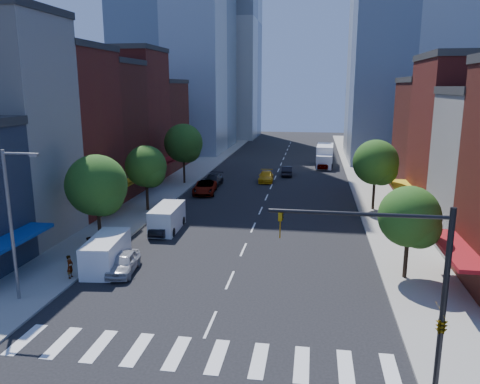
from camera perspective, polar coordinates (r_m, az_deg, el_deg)
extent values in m
plane|color=black|center=(26.40, -3.62, -15.80)|extent=(220.00, 220.00, 0.00)
cube|color=gray|center=(66.24, -6.69, 1.80)|extent=(5.00, 120.00, 0.15)
cube|color=gray|center=(64.25, 15.33, 1.08)|extent=(5.00, 120.00, 0.15)
cube|color=silver|center=(23.88, -5.27, -19.17)|extent=(19.00, 3.00, 0.01)
cube|color=maroon|center=(50.64, -22.37, 6.61)|extent=(12.00, 9.00, 16.00)
cube|color=#591E16|center=(58.09, -18.01, 7.12)|extent=(12.00, 8.00, 15.00)
cube|color=maroon|center=(65.68, -14.72, 8.79)|extent=(12.00, 9.00, 17.00)
cube|color=#591E16|center=(74.61, -11.72, 7.83)|extent=(12.00, 10.00, 13.00)
cube|color=#591E16|center=(59.08, 24.57, 5.70)|extent=(12.00, 10.00, 13.00)
cube|color=#9EA5AD|center=(120.84, -2.30, 20.11)|extent=(18.00, 18.00, 56.00)
cylinder|color=black|center=(20.67, 23.56, -12.55)|extent=(0.24, 0.24, 8.00)
cylinder|color=black|center=(18.82, 14.19, -2.61)|extent=(7.00, 0.16, 0.16)
imported|color=gold|center=(18.94, 5.00, -4.06)|extent=(0.22, 0.18, 1.10)
imported|color=gold|center=(21.01, 23.36, -14.53)|extent=(0.48, 2.24, 0.90)
cylinder|color=slate|center=(30.26, -26.14, -3.83)|extent=(0.20, 0.20, 9.00)
cylinder|color=slate|center=(28.85, -25.34, 4.25)|extent=(2.00, 0.14, 0.14)
cube|color=slate|center=(28.36, -23.82, 4.16)|extent=(0.50, 0.25, 0.18)
cylinder|color=black|center=(38.96, -16.81, -3.42)|extent=(0.28, 0.28, 3.92)
sphere|color=#1A4614|center=(38.27, -17.09, 0.81)|extent=(4.80, 4.80, 4.80)
sphere|color=#1A4614|center=(37.89, -16.40, -0.34)|extent=(3.36, 3.36, 3.36)
cylinder|color=black|center=(48.79, -11.26, -0.06)|extent=(0.28, 0.28, 3.64)
sphere|color=#1A4614|center=(48.27, -11.40, 3.10)|extent=(4.20, 4.20, 4.20)
sphere|color=#1A4614|center=(47.90, -10.82, 2.26)|extent=(2.94, 2.94, 2.94)
cylinder|color=black|center=(61.80, -6.84, 3.05)|extent=(0.28, 0.28, 4.20)
sphere|color=#1A4614|center=(61.35, -6.91, 5.95)|extent=(5.00, 5.00, 5.00)
sphere|color=#1A4614|center=(61.00, -6.43, 5.21)|extent=(3.50, 3.50, 3.50)
cylinder|color=black|center=(33.05, 19.60, -7.04)|extent=(0.28, 0.28, 3.36)
sphere|color=#1A4614|center=(32.31, 19.94, -2.83)|extent=(4.00, 4.00, 4.00)
sphere|color=#1A4614|center=(32.31, 21.00, -4.02)|extent=(2.80, 2.80, 2.80)
cylinder|color=black|center=(50.12, 16.00, 0.19)|extent=(0.28, 0.28, 3.92)
sphere|color=#1A4614|center=(49.58, 16.21, 3.50)|extent=(4.60, 4.60, 4.60)
sphere|color=#1A4614|center=(49.48, 16.89, 2.62)|extent=(3.22, 3.22, 3.22)
imported|color=#B1B1B6|center=(33.59, -14.03, -8.37)|extent=(2.17, 4.35, 1.43)
imported|color=black|center=(41.54, -9.24, -4.08)|extent=(1.63, 4.18, 1.36)
imported|color=#999999|center=(56.12, -4.30, 0.56)|extent=(3.10, 5.72, 1.52)
imported|color=black|center=(60.60, -3.29, 1.46)|extent=(2.05, 5.02, 1.46)
cube|color=white|center=(34.63, -15.98, -7.15)|extent=(2.68, 5.46, 2.21)
cube|color=black|center=(32.76, -17.11, -7.79)|extent=(2.05, 1.26, 0.95)
cylinder|color=black|center=(33.64, -18.41, -9.26)|extent=(0.35, 0.82, 0.80)
cylinder|color=black|center=(33.02, -15.30, -9.47)|extent=(0.35, 0.82, 0.80)
cylinder|color=black|center=(36.77, -16.44, -7.22)|extent=(0.35, 0.82, 0.80)
cylinder|color=black|center=(36.20, -13.58, -7.36)|extent=(0.35, 0.82, 0.80)
cube|color=white|center=(42.30, -8.86, -3.17)|extent=(2.28, 5.30, 2.20)
cube|color=black|center=(40.38, -9.63, -3.50)|extent=(1.97, 1.11, 0.94)
cylinder|color=black|center=(41.15, -10.76, -4.76)|extent=(0.29, 0.80, 0.80)
cylinder|color=black|center=(40.62, -8.21, -4.90)|extent=(0.29, 0.80, 0.80)
cylinder|color=black|center=(44.40, -9.38, -3.40)|extent=(0.29, 0.80, 0.80)
cylinder|color=black|center=(43.92, -7.01, -3.51)|extent=(0.29, 0.80, 0.80)
imported|color=#DD9D0B|center=(63.18, 3.19, 1.90)|extent=(2.21, 4.87, 1.38)
imported|color=black|center=(67.71, 5.72, 2.59)|extent=(1.72, 4.29, 1.39)
imported|color=#999999|center=(74.08, 10.01, 3.40)|extent=(1.87, 4.57, 1.55)
cube|color=white|center=(76.89, 10.30, 4.42)|extent=(2.81, 6.93, 3.36)
cube|color=white|center=(73.02, 10.20, 3.56)|extent=(2.39, 1.99, 2.10)
cylinder|color=black|center=(73.99, 9.30, 3.18)|extent=(0.36, 0.96, 0.95)
cylinder|color=black|center=(73.94, 11.09, 3.11)|extent=(0.36, 0.96, 0.95)
cylinder|color=black|center=(78.65, 9.45, 3.74)|extent=(0.36, 0.96, 0.95)
cylinder|color=black|center=(78.61, 11.13, 3.67)|extent=(0.36, 0.96, 0.95)
imported|color=#999999|center=(33.35, -20.01, -8.54)|extent=(0.39, 0.58, 1.57)
imported|color=#999999|center=(35.57, -17.89, -6.72)|extent=(0.90, 1.06, 1.94)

